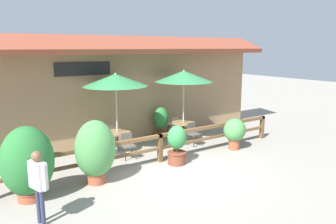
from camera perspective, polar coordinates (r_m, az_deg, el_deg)
ground_plane at (r=10.31m, az=1.87°, el=-10.28°), size 60.00×60.00×0.00m
building_facade at (r=13.22m, az=-8.74°, el=4.08°), size 14.28×1.49×4.23m
patio_railing at (r=10.90m, az=-1.40°, el=-5.21°), size 10.40×0.14×0.95m
patio_umbrella_near at (r=11.66m, az=-9.12°, el=5.50°), size 2.28×2.28×2.90m
dining_table_near at (r=12.03m, az=-8.82°, el=-4.13°), size 0.94×0.94×0.78m
chair_near_streetside at (r=11.41m, az=-7.00°, el=-5.59°), size 0.47×0.47×0.87m
chair_near_wallside at (r=12.75m, az=-10.14°, el=-3.89°), size 0.44×0.44×0.87m
patio_umbrella_middle at (r=13.05m, az=2.76°, el=6.22°), size 2.28×2.28×2.90m
dining_table_middle at (r=13.38m, az=2.68°, el=-2.44°), size 0.94×0.94×0.78m
chair_middle_streetside at (r=12.87m, az=4.40°, el=-3.60°), size 0.44×0.44×0.87m
chair_middle_wallside at (r=13.98m, az=1.20°, el=-2.37°), size 0.45×0.45×0.87m
potted_plant_corner_fern at (r=12.49m, az=11.52°, el=-3.35°), size 0.87×0.78×1.17m
potted_plant_broad_leaf at (r=9.37m, az=-12.54°, el=-6.51°), size 1.13×1.02×1.82m
potted_plant_entrance_palm at (r=10.72m, az=1.55°, el=-5.68°), size 0.65×0.63×1.28m
potted_plant_small_flowering at (r=8.86m, az=-23.27°, el=-8.13°), size 1.28×1.15×1.91m
potted_plant_tall_tropical at (r=13.82m, az=-1.21°, el=-1.73°), size 0.65×0.65×1.31m
pedestrian at (r=7.57m, az=-21.67°, el=-10.61°), size 0.32×0.56×1.66m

